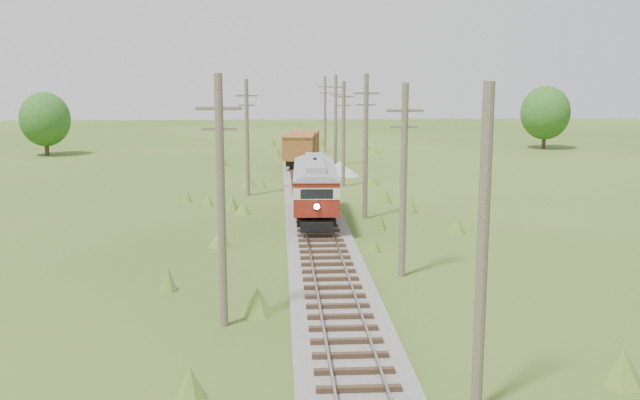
{
  "coord_description": "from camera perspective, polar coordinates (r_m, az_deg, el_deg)",
  "views": [
    {
      "loc": [
        -2.15,
        -12.71,
        8.97
      ],
      "look_at": [
        0.0,
        24.62,
        2.34
      ],
      "focal_mm": 40.0,
      "sensor_mm": 36.0,
      "label": 1
    }
  ],
  "objects": [
    {
      "name": "utility_pole_l_b",
      "position": [
        52.95,
        -5.85,
        5.08
      ],
      "size": [
        1.6,
        0.3,
        8.6
      ],
      "color": "brown",
      "rests_on": "ground"
    },
    {
      "name": "gondola",
      "position": [
        68.22,
        -1.48,
        4.28
      ],
      "size": [
        3.89,
        8.87,
        2.85
      ],
      "rotation": [
        0.0,
        0.0,
        -0.13
      ],
      "color": "black",
      "rests_on": "ground"
    },
    {
      "name": "streetcar",
      "position": [
        43.29,
        -0.41,
        1.32
      ],
      "size": [
        2.89,
        11.02,
        5.0
      ],
      "rotation": [
        0.0,
        0.0,
        -0.03
      ],
      "color": "black",
      "rests_on": "ground"
    },
    {
      "name": "utility_pole_r_1",
      "position": [
        19.03,
        12.86,
        -4.11
      ],
      "size": [
        0.3,
        0.3,
        8.8
      ],
      "color": "brown",
      "rests_on": "ground"
    },
    {
      "name": "utility_pole_r_5",
      "position": [
        70.06,
        1.26,
        6.46
      ],
      "size": [
        1.6,
        0.3,
        8.9
      ],
      "color": "brown",
      "rests_on": "ground"
    },
    {
      "name": "utility_pole_l_a",
      "position": [
        25.17,
        -7.92,
        0.02
      ],
      "size": [
        1.6,
        0.3,
        9.0
      ],
      "color": "brown",
      "rests_on": "ground"
    },
    {
      "name": "utility_pole_r_3",
      "position": [
        44.25,
        3.68,
        4.41
      ],
      "size": [
        1.6,
        0.3,
        9.0
      ],
      "color": "brown",
      "rests_on": "ground"
    },
    {
      "name": "utility_pole_r_2",
      "position": [
        31.52,
        6.7,
        1.69
      ],
      "size": [
        1.6,
        0.3,
        8.6
      ],
      "color": "brown",
      "rests_on": "ground"
    },
    {
      "name": "tree_mid_b",
      "position": [
        90.72,
        17.59,
        6.67
      ],
      "size": [
        5.88,
        5.88,
        7.57
      ],
      "color": "#38281C",
      "rests_on": "ground"
    },
    {
      "name": "tree_mid_a",
      "position": [
        84.89,
        -21.14,
        6.05
      ],
      "size": [
        5.46,
        5.46,
        7.03
      ],
      "color": "#38281C",
      "rests_on": "ground"
    },
    {
      "name": "railbed_main",
      "position": [
        47.57,
        -0.65,
        -0.57
      ],
      "size": [
        3.6,
        96.0,
        0.57
      ],
      "color": "#605B54",
      "rests_on": "ground"
    },
    {
      "name": "utility_pole_r_6",
      "position": [
        83.0,
        0.41,
        6.96
      ],
      "size": [
        1.6,
        0.3,
        8.7
      ],
      "color": "brown",
      "rests_on": "ground"
    },
    {
      "name": "utility_pole_r_4",
      "position": [
        57.13,
        1.89,
        5.39
      ],
      "size": [
        1.6,
        0.3,
        8.4
      ],
      "color": "brown",
      "rests_on": "ground"
    },
    {
      "name": "gravel_pile",
      "position": [
        64.05,
        1.69,
        2.52
      ],
      "size": [
        3.37,
        3.57,
        1.22
      ],
      "color": "gray",
      "rests_on": "ground"
    }
  ]
}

